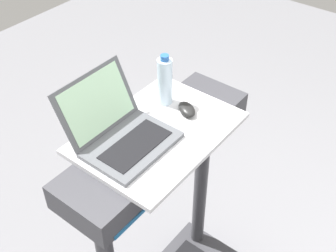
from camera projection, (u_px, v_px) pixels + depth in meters
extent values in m
cylinder|color=#38383D|center=(201.00, 183.00, 2.25)|extent=(0.07, 0.07, 0.93)
cube|color=#38383D|center=(158.00, 145.00, 1.71)|extent=(0.90, 0.28, 0.11)
cube|color=#0C3F19|center=(187.00, 161.00, 1.65)|extent=(0.24, 0.01, 0.06)
cube|color=#1E598C|center=(187.00, 169.00, 1.67)|extent=(0.81, 0.00, 0.02)
cube|color=silver|center=(158.00, 133.00, 1.67)|extent=(0.62, 0.44, 0.02)
cube|color=#515459|center=(132.00, 145.00, 1.59)|extent=(0.33, 0.23, 0.02)
cube|color=black|center=(136.00, 145.00, 1.57)|extent=(0.27, 0.13, 0.00)
cube|color=#515459|center=(97.00, 103.00, 1.59)|extent=(0.33, 0.10, 0.22)
cube|color=#B2E0B7|center=(98.00, 103.00, 1.59)|extent=(0.29, 0.09, 0.19)
ellipsoid|color=black|center=(187.00, 109.00, 1.74)|extent=(0.10, 0.12, 0.03)
cylinder|color=silver|center=(165.00, 82.00, 1.74)|extent=(0.06, 0.06, 0.20)
cylinder|color=#2659A5|center=(165.00, 58.00, 1.67)|extent=(0.03, 0.03, 0.02)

